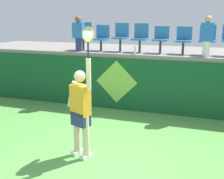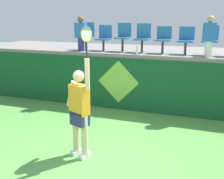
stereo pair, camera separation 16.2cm
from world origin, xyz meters
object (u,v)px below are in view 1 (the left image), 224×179
at_px(stadium_chair_3, 141,36).
at_px(stadium_chair_6, 207,38).
at_px(stadium_chair_5, 184,39).
at_px(stadium_chair_1, 102,37).
at_px(water_bottle, 135,50).
at_px(spectator_1, 78,33).
at_px(stadium_chair_0, 84,35).
at_px(stadium_chair_2, 121,35).
at_px(stadium_chair_4, 161,38).
at_px(tennis_player, 81,109).
at_px(tennis_ball, 79,148).
at_px(spectator_0, 207,36).

xyz_separation_m(stadium_chair_3, stadium_chair_6, (1.93, -0.00, -0.01)).
bearing_deg(stadium_chair_6, stadium_chair_5, -179.74).
height_order(stadium_chair_1, stadium_chair_3, stadium_chair_3).
xyz_separation_m(water_bottle, stadium_chair_3, (0.01, 0.58, 0.35)).
relative_size(stadium_chair_3, spectator_1, 0.80).
relative_size(stadium_chair_0, stadium_chair_2, 1.01).
bearing_deg(stadium_chair_2, stadium_chair_6, -0.02).
xyz_separation_m(stadium_chair_4, spectator_1, (-2.49, -0.42, 0.11)).
relative_size(water_bottle, stadium_chair_5, 0.33).
bearing_deg(stadium_chair_1, stadium_chair_0, 179.84).
relative_size(water_bottle, stadium_chair_3, 0.30).
bearing_deg(stadium_chair_6, stadium_chair_4, -179.80).
distance_m(stadium_chair_5, stadium_chair_6, 0.65).
xyz_separation_m(stadium_chair_1, stadium_chair_5, (2.54, -0.00, 0.00)).
relative_size(stadium_chair_5, spectator_1, 0.73).
relative_size(tennis_player, stadium_chair_2, 2.98).
height_order(stadium_chair_0, stadium_chair_3, stadium_chair_0).
distance_m(tennis_ball, stadium_chair_5, 4.50).
bearing_deg(stadium_chair_6, stadium_chair_3, 179.91).
height_order(stadium_chair_6, spectator_0, spectator_0).
distance_m(stadium_chair_0, stadium_chair_3, 1.86).
bearing_deg(stadium_chair_1, tennis_player, -75.12).
bearing_deg(tennis_player, stadium_chair_6, 60.84).
distance_m(tennis_player, spectator_0, 4.24).
xyz_separation_m(stadium_chair_0, stadium_chair_3, (1.86, 0.00, -0.01)).
relative_size(stadium_chair_3, stadium_chair_6, 1.03).
bearing_deg(stadium_chair_4, tennis_player, -102.43).
bearing_deg(stadium_chair_5, stadium_chair_2, 179.88).
height_order(stadium_chair_2, spectator_0, spectator_0).
relative_size(spectator_0, spectator_1, 1.02).
distance_m(stadium_chair_1, stadium_chair_2, 0.64).
relative_size(stadium_chair_0, spectator_1, 0.81).
bearing_deg(tennis_player, stadium_chair_5, 68.67).
xyz_separation_m(tennis_ball, stadium_chair_4, (1.03, 3.62, 2.07)).
relative_size(stadium_chair_2, spectator_0, 0.79).
bearing_deg(water_bottle, stadium_chair_6, 16.50).
distance_m(tennis_ball, stadium_chair_4, 4.30).
bearing_deg(water_bottle, spectator_1, 175.39).
xyz_separation_m(water_bottle, stadium_chair_0, (-1.85, 0.58, 0.36)).
xyz_separation_m(tennis_player, stadium_chair_5, (1.51, 3.87, 1.11)).
bearing_deg(spectator_0, stadium_chair_2, 170.42).
distance_m(water_bottle, stadium_chair_0, 1.97).
bearing_deg(stadium_chair_2, tennis_player, -84.23).
bearing_deg(stadium_chair_3, stadium_chair_0, -179.98).
bearing_deg(stadium_chair_1, stadium_chair_3, 0.10).
bearing_deg(spectator_0, stadium_chair_5, 146.70).
bearing_deg(tennis_ball, stadium_chair_4, 74.08).
distance_m(water_bottle, spectator_1, 1.91).
bearing_deg(stadium_chair_3, stadium_chair_4, -0.70).
height_order(tennis_ball, stadium_chair_3, stadium_chair_3).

